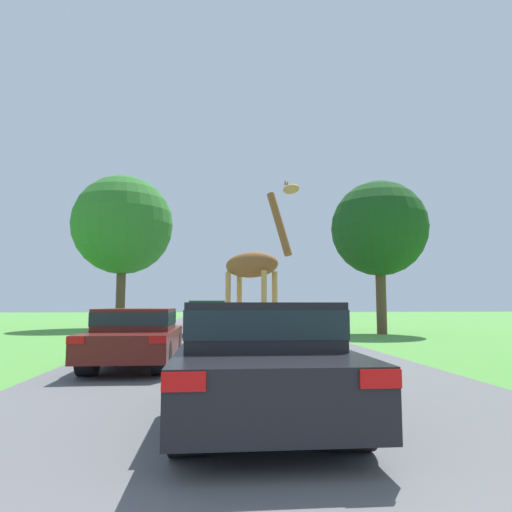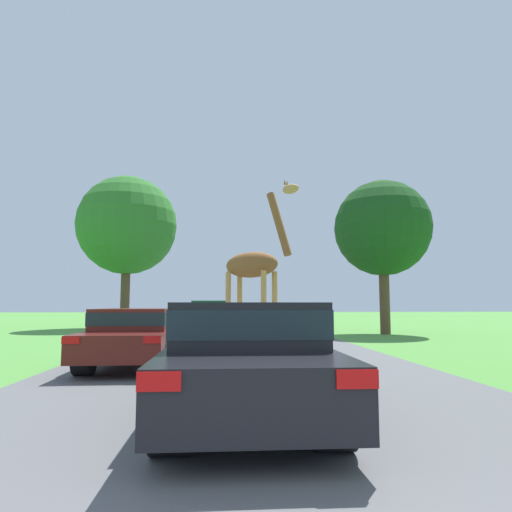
{
  "view_description": "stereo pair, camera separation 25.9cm",
  "coord_description": "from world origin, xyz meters",
  "px_view_note": "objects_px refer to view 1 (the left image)",
  "views": [
    {
      "loc": [
        -0.7,
        -0.59,
        1.41
      ],
      "look_at": [
        0.6,
        13.78,
        2.93
      ],
      "focal_mm": 32.0,
      "sensor_mm": 36.0,
      "label": 1
    },
    {
      "loc": [
        -0.45,
        -0.61,
        1.41
      ],
      "look_at": [
        0.6,
        13.78,
        2.93
      ],
      "focal_mm": 32.0,
      "sensor_mm": 36.0,
      "label": 2
    }
  ],
  "objects_px": {
    "car_queue_right": "(207,317)",
    "tree_centre_back": "(123,225)",
    "giraffe_near_road": "(254,269)",
    "car_lead_maroon": "(259,357)",
    "car_queue_left": "(209,315)",
    "car_verge_right": "(136,335)",
    "car_far_ahead": "(285,316)",
    "tree_left_edge": "(379,229)"
  },
  "relations": [
    {
      "from": "car_queue_left",
      "to": "tree_centre_back",
      "type": "distance_m",
      "value": 7.79
    },
    {
      "from": "car_queue_left",
      "to": "car_lead_maroon",
      "type": "bearing_deg",
      "value": -87.83
    },
    {
      "from": "car_queue_right",
      "to": "tree_centre_back",
      "type": "relative_size",
      "value": 0.44
    },
    {
      "from": "car_lead_maroon",
      "to": "car_queue_left",
      "type": "distance_m",
      "value": 24.13
    },
    {
      "from": "giraffe_near_road",
      "to": "tree_centre_back",
      "type": "relative_size",
      "value": 0.58
    },
    {
      "from": "car_far_ahead",
      "to": "tree_left_edge",
      "type": "bearing_deg",
      "value": -49.84
    },
    {
      "from": "car_far_ahead",
      "to": "car_lead_maroon",
      "type": "bearing_deg",
      "value": -99.69
    },
    {
      "from": "car_lead_maroon",
      "to": "car_far_ahead",
      "type": "bearing_deg",
      "value": 80.31
    },
    {
      "from": "car_lead_maroon",
      "to": "car_queue_right",
      "type": "distance_m",
      "value": 15.74
    },
    {
      "from": "car_lead_maroon",
      "to": "tree_centre_back",
      "type": "distance_m",
      "value": 23.11
    },
    {
      "from": "car_verge_right",
      "to": "car_far_ahead",
      "type": "bearing_deg",
      "value": 69.21
    },
    {
      "from": "car_lead_maroon",
      "to": "car_far_ahead",
      "type": "height_order",
      "value": "car_lead_maroon"
    },
    {
      "from": "car_verge_right",
      "to": "tree_centre_back",
      "type": "xyz_separation_m",
      "value": [
        -3.71,
        16.7,
        5.36
      ]
    },
    {
      "from": "car_lead_maroon",
      "to": "tree_left_edge",
      "type": "distance_m",
      "value": 17.66
    },
    {
      "from": "giraffe_near_road",
      "to": "car_far_ahead",
      "type": "distance_m",
      "value": 11.95
    },
    {
      "from": "car_queue_right",
      "to": "car_verge_right",
      "type": "relative_size",
      "value": 0.97
    },
    {
      "from": "car_queue_right",
      "to": "car_queue_left",
      "type": "xyz_separation_m",
      "value": [
        -0.02,
        8.4,
        -0.09
      ]
    },
    {
      "from": "car_far_ahead",
      "to": "car_verge_right",
      "type": "relative_size",
      "value": 1.18
    },
    {
      "from": "giraffe_near_road",
      "to": "car_lead_maroon",
      "type": "bearing_deg",
      "value": 35.92
    },
    {
      "from": "giraffe_near_road",
      "to": "tree_centre_back",
      "type": "distance_m",
      "value": 15.09
    },
    {
      "from": "car_lead_maroon",
      "to": "car_far_ahead",
      "type": "distance_m",
      "value": 20.41
    },
    {
      "from": "giraffe_near_road",
      "to": "car_lead_maroon",
      "type": "relative_size",
      "value": 1.29
    },
    {
      "from": "car_queue_left",
      "to": "car_verge_right",
      "type": "xyz_separation_m",
      "value": [
        -1.41,
        -19.15,
        -0.02
      ]
    },
    {
      "from": "giraffe_near_road",
      "to": "car_queue_right",
      "type": "height_order",
      "value": "giraffe_near_road"
    },
    {
      "from": "car_lead_maroon",
      "to": "car_queue_left",
      "type": "relative_size",
      "value": 0.85
    },
    {
      "from": "tree_left_edge",
      "to": "giraffe_near_road",
      "type": "bearing_deg",
      "value": -134.23
    },
    {
      "from": "car_lead_maroon",
      "to": "car_verge_right",
      "type": "xyz_separation_m",
      "value": [
        -2.32,
        4.97,
        -0.05
      ]
    },
    {
      "from": "giraffe_near_road",
      "to": "car_lead_maroon",
      "type": "height_order",
      "value": "giraffe_near_road"
    },
    {
      "from": "giraffe_near_road",
      "to": "car_queue_left",
      "type": "xyz_separation_m",
      "value": [
        -1.6,
        15.48,
        -1.77
      ]
    },
    {
      "from": "car_lead_maroon",
      "to": "tree_left_edge",
      "type": "relative_size",
      "value": 0.55
    },
    {
      "from": "car_far_ahead",
      "to": "tree_centre_back",
      "type": "bearing_deg",
      "value": 170.76
    },
    {
      "from": "car_queue_right",
      "to": "tree_left_edge",
      "type": "bearing_deg",
      "value": -1.61
    },
    {
      "from": "car_queue_right",
      "to": "tree_centre_back",
      "type": "xyz_separation_m",
      "value": [
        -5.13,
        5.95,
        5.24
      ]
    },
    {
      "from": "giraffe_near_road",
      "to": "car_queue_left",
      "type": "height_order",
      "value": "giraffe_near_road"
    },
    {
      "from": "car_lead_maroon",
      "to": "car_verge_right",
      "type": "height_order",
      "value": "car_lead_maroon"
    },
    {
      "from": "car_far_ahead",
      "to": "car_verge_right",
      "type": "xyz_separation_m",
      "value": [
        -5.76,
        -15.16,
        -0.03
      ]
    },
    {
      "from": "car_queue_right",
      "to": "car_far_ahead",
      "type": "height_order",
      "value": "car_queue_right"
    },
    {
      "from": "car_queue_left",
      "to": "car_far_ahead",
      "type": "bearing_deg",
      "value": -42.54
    },
    {
      "from": "car_queue_left",
      "to": "car_queue_right",
      "type": "bearing_deg",
      "value": -89.89
    },
    {
      "from": "car_lead_maroon",
      "to": "tree_left_edge",
      "type": "xyz_separation_m",
      "value": [
        7.35,
        15.48,
        4.27
      ]
    },
    {
      "from": "car_queue_left",
      "to": "tree_left_edge",
      "type": "distance_m",
      "value": 12.7
    },
    {
      "from": "car_queue_left",
      "to": "tree_centre_back",
      "type": "bearing_deg",
      "value": -154.41
    }
  ]
}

